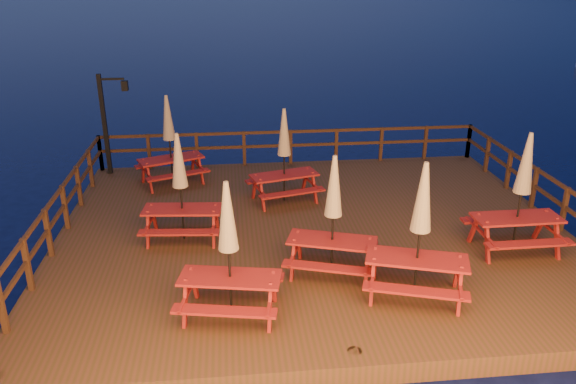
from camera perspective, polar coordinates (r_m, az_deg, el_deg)
name	(u,v)px	position (r m, az deg, el deg)	size (l,w,h in m)	color
ground	(313,244)	(13.65, 2.53, -5.30)	(500.00, 500.00, 0.00)	#050B32
deck	(313,237)	(13.56, 2.55, -4.55)	(12.00, 10.00, 0.40)	#463116
deck_piles	(313,255)	(13.79, 2.51, -6.41)	(11.44, 9.44, 1.40)	#362111
railing	(304,174)	(14.79, 1.59, 1.86)	(11.80, 9.75, 1.10)	#362111
lamp_post	(109,115)	(17.38, -17.72, 7.44)	(0.85, 0.18, 3.00)	black
picnic_table_0	(229,248)	(9.78, -6.05, -5.69)	(2.04, 1.79, 2.56)	maroon
picnic_table_1	(169,139)	(16.20, -11.96, 5.31)	(2.23, 2.05, 2.57)	maroon
picnic_table_2	(284,154)	(14.61, -0.39, 3.86)	(2.07, 1.85, 2.52)	maroon
picnic_table_3	(333,214)	(11.08, 4.60, -2.27)	(2.14, 1.94, 2.53)	maroon
picnic_table_4	(522,191)	(12.92, 22.65, 0.05)	(1.90, 1.56, 2.70)	maroon
picnic_table_5	(180,186)	(12.71, -10.88, 0.63)	(1.89, 1.61, 2.52)	maroon
picnic_table_6	(420,229)	(10.52, 13.27, -3.71)	(2.27, 2.05, 2.69)	maroon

